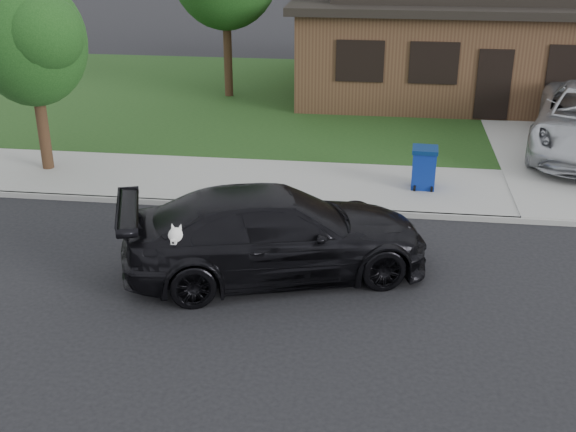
# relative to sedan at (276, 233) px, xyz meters

# --- Properties ---
(ground) EXTENTS (120.00, 120.00, 0.00)m
(ground) POSITION_rel_sedan_xyz_m (1.06, -0.62, -0.80)
(ground) COLOR black
(ground) RESTS_ON ground
(sidewalk) EXTENTS (60.00, 3.00, 0.12)m
(sidewalk) POSITION_rel_sedan_xyz_m (1.06, 4.38, -0.74)
(sidewalk) COLOR gray
(sidewalk) RESTS_ON ground
(curb) EXTENTS (60.00, 0.12, 0.12)m
(curb) POSITION_rel_sedan_xyz_m (1.06, 2.88, -0.74)
(curb) COLOR gray
(curb) RESTS_ON ground
(lawn) EXTENTS (60.00, 13.00, 0.13)m
(lawn) POSITION_rel_sedan_xyz_m (1.06, 12.38, -0.73)
(lawn) COLOR #193814
(lawn) RESTS_ON ground
(driveway) EXTENTS (4.50, 13.00, 0.14)m
(driveway) POSITION_rel_sedan_xyz_m (7.06, 9.38, -0.73)
(driveway) COLOR gray
(driveway) RESTS_ON ground
(sedan) EXTENTS (5.90, 3.81, 1.59)m
(sedan) POSITION_rel_sedan_xyz_m (0.00, 0.00, 0.00)
(sedan) COLOR black
(sedan) RESTS_ON ground
(recycling_bin) EXTENTS (0.61, 0.64, 0.97)m
(recycling_bin) POSITION_rel_sedan_xyz_m (2.81, 4.42, -0.19)
(recycling_bin) COLOR navy
(recycling_bin) RESTS_ON sidewalk
(house) EXTENTS (12.60, 8.60, 4.65)m
(house) POSITION_rel_sedan_xyz_m (5.06, 14.38, 1.34)
(house) COLOR #422B1C
(house) RESTS_ON ground
(tree_2) EXTENTS (2.73, 2.60, 4.59)m
(tree_2) POSITION_rel_sedan_xyz_m (-6.32, 4.49, 2.47)
(tree_2) COLOR #332114
(tree_2) RESTS_ON ground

